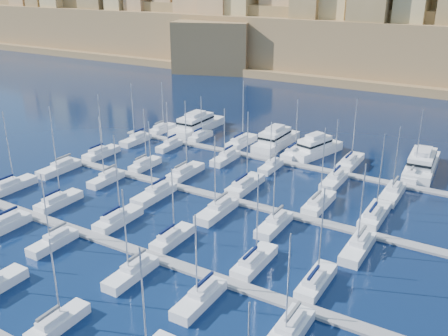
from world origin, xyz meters
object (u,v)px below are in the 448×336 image
Objects in this scene: motor_yacht_a at (197,124)px; motor_yacht_b at (276,139)px; motor_yacht_c at (316,148)px; motor_yacht_d at (422,163)px.

motor_yacht_b is at bearing -2.71° from motor_yacht_a.
motor_yacht_c is at bearing -3.33° from motor_yacht_a.
motor_yacht_a is at bearing 176.67° from motor_yacht_c.
motor_yacht_d is at bearing -0.32° from motor_yacht_a.
motor_yacht_b is at bearing -178.63° from motor_yacht_d.
motor_yacht_b and motor_yacht_d have the same top height.
motor_yacht_d is (54.60, -0.30, 0.00)m from motor_yacht_a.
motor_yacht_a and motor_yacht_c have the same top height.
motor_yacht_c is 22.03m from motor_yacht_d.
motor_yacht_c is at bearing -175.85° from motor_yacht_d.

